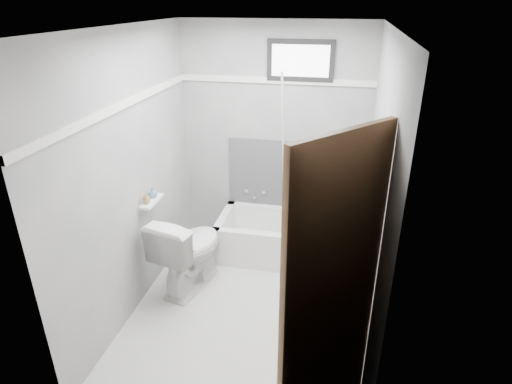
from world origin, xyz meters
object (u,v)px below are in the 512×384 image
(toilet, at_px, (189,250))
(door, at_px, (378,338))
(soap_bottle_a, at_px, (146,198))
(office_chair, at_px, (335,207))
(soap_bottle_b, at_px, (153,192))
(bathtub, at_px, (288,238))

(toilet, distance_m, door, 2.27)
(toilet, distance_m, soap_bottle_a, 0.67)
(office_chair, distance_m, toilet, 1.54)
(toilet, xyz_separation_m, soap_bottle_b, (-0.32, 0.02, 0.57))
(toilet, bearing_deg, office_chair, -135.74)
(office_chair, distance_m, soap_bottle_b, 1.83)
(bathtub, height_order, toilet, toilet)
(soap_bottle_a, bearing_deg, soap_bottle_b, 90.00)
(office_chair, xyz_separation_m, soap_bottle_b, (-1.64, -0.75, 0.35))
(office_chair, xyz_separation_m, door, (0.28, -2.26, 0.39))
(toilet, bearing_deg, door, 151.09)
(soap_bottle_b, bearing_deg, door, -38.27)
(office_chair, bearing_deg, soap_bottle_a, -116.21)
(door, height_order, soap_bottle_a, door)
(bathtub, xyz_separation_m, toilet, (-0.85, -0.71, 0.18))
(bathtub, bearing_deg, door, -71.25)
(bathtub, height_order, office_chair, office_chair)
(office_chair, height_order, soap_bottle_a, office_chair)
(soap_bottle_a, bearing_deg, door, -35.60)
(soap_bottle_a, distance_m, soap_bottle_b, 0.14)
(bathtub, relative_size, soap_bottle_a, 13.96)
(bathtub, distance_m, soap_bottle_b, 1.55)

